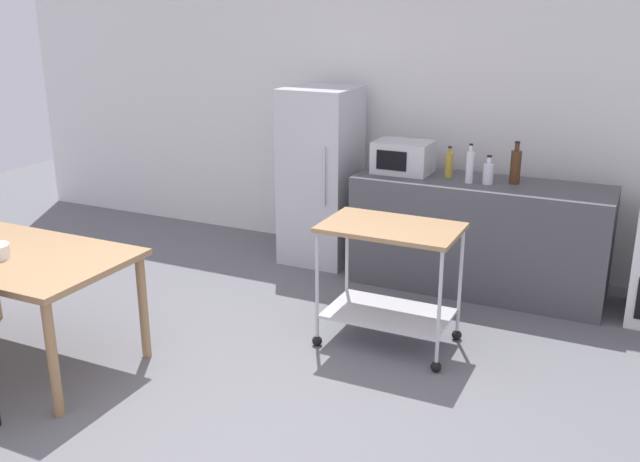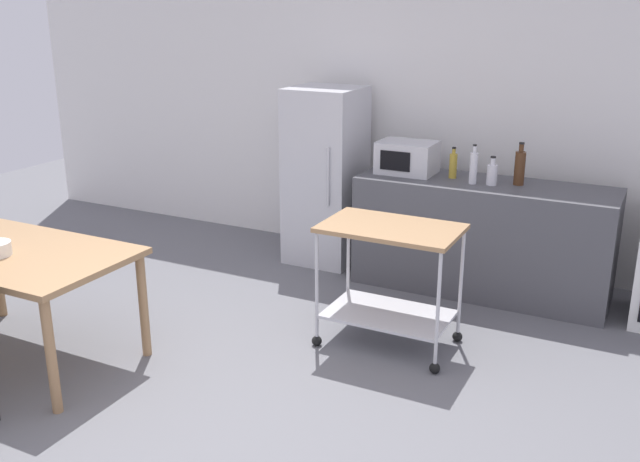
% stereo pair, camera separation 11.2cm
% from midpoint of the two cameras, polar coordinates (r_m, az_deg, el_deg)
% --- Properties ---
extents(ground_plane, '(12.00, 12.00, 0.00)m').
position_cam_midpoint_polar(ground_plane, '(4.18, -10.18, -14.91)').
color(ground_plane, slate).
extents(back_wall, '(8.40, 0.12, 2.90)m').
position_cam_midpoint_polar(back_wall, '(6.42, 6.03, 10.74)').
color(back_wall, white).
rests_on(back_wall, ground_plane).
extents(kitchen_counter, '(2.00, 0.64, 0.90)m').
position_cam_midpoint_polar(kitchen_counter, '(5.83, 12.06, -0.41)').
color(kitchen_counter, '#4C4C51').
rests_on(kitchen_counter, ground_plane).
extents(dining_table, '(1.50, 0.90, 0.75)m').
position_cam_midpoint_polar(dining_table, '(4.89, -24.14, -2.51)').
color(dining_table, '#A37A51').
rests_on(dining_table, ground_plane).
extents(refrigerator, '(0.60, 0.63, 1.55)m').
position_cam_midpoint_polar(refrigerator, '(6.30, -0.44, 4.45)').
color(refrigerator, silver).
rests_on(refrigerator, ground_plane).
extents(kitchen_cart, '(0.91, 0.57, 0.85)m').
position_cam_midpoint_polar(kitchen_cart, '(4.75, 4.96, -2.74)').
color(kitchen_cart, '#A37A51').
rests_on(kitchen_cart, ground_plane).
extents(microwave, '(0.46, 0.35, 0.26)m').
position_cam_midpoint_polar(microwave, '(5.89, 6.14, 5.93)').
color(microwave, silver).
rests_on(microwave, kitchen_counter).
extents(bottle_olive_oil, '(0.06, 0.06, 0.25)m').
position_cam_midpoint_polar(bottle_olive_oil, '(5.78, 9.78, 5.29)').
color(bottle_olive_oil, gold).
rests_on(bottle_olive_oil, kitchen_counter).
extents(bottle_soy_sauce, '(0.06, 0.06, 0.31)m').
position_cam_midpoint_polar(bottle_soy_sauce, '(5.62, 11.38, 5.10)').
color(bottle_soy_sauce, silver).
rests_on(bottle_soy_sauce, kitchen_counter).
extents(bottle_soda, '(0.08, 0.08, 0.22)m').
position_cam_midpoint_polar(bottle_soda, '(5.63, 12.81, 4.58)').
color(bottle_soda, silver).
rests_on(bottle_soda, kitchen_counter).
extents(bottle_wine, '(0.08, 0.08, 0.33)m').
position_cam_midpoint_polar(bottle_wine, '(5.68, 14.89, 5.06)').
color(bottle_wine, '#4C2D19').
rests_on(bottle_wine, kitchen_counter).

